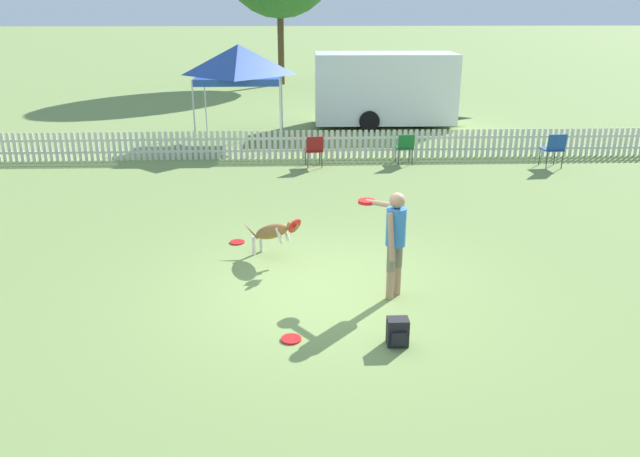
{
  "coord_description": "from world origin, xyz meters",
  "views": [
    {
      "loc": [
        -0.48,
        -8.4,
        4.0
      ],
      "look_at": [
        -0.11,
        0.61,
        0.75
      ],
      "focal_mm": 35.0,
      "sensor_mm": 36.0,
      "label": 1
    }
  ],
  "objects_px": {
    "leaping_dog": "(273,232)",
    "equipment_trailer": "(384,88)",
    "folding_chair_center": "(405,146)",
    "frisbee_near_dog": "(237,242)",
    "handler_person": "(394,233)",
    "frisbee_near_handler": "(291,339)",
    "folding_chair_blue_left": "(314,148)",
    "canopy_tent_main": "(239,63)",
    "folding_chair_green_right": "(554,147)",
    "backpack_on_grass": "(398,332)"
  },
  "relations": [
    {
      "from": "handler_person",
      "to": "backpack_on_grass",
      "type": "xyz_separation_m",
      "value": [
        -0.13,
        -1.39,
        -0.8
      ]
    },
    {
      "from": "leaping_dog",
      "to": "folding_chair_center",
      "type": "relative_size",
      "value": 1.28
    },
    {
      "from": "folding_chair_center",
      "to": "equipment_trailer",
      "type": "distance_m",
      "value": 5.59
    },
    {
      "from": "handler_person",
      "to": "canopy_tent_main",
      "type": "height_order",
      "value": "canopy_tent_main"
    },
    {
      "from": "handler_person",
      "to": "frisbee_near_handler",
      "type": "xyz_separation_m",
      "value": [
        -1.46,
        -1.22,
        -0.97
      ]
    },
    {
      "from": "frisbee_near_dog",
      "to": "folding_chair_green_right",
      "type": "height_order",
      "value": "folding_chair_green_right"
    },
    {
      "from": "equipment_trailer",
      "to": "frisbee_near_handler",
      "type": "bearing_deg",
      "value": -101.1
    },
    {
      "from": "folding_chair_blue_left",
      "to": "equipment_trailer",
      "type": "distance_m",
      "value": 6.41
    },
    {
      "from": "backpack_on_grass",
      "to": "leaping_dog",
      "type": "bearing_deg",
      "value": 119.39
    },
    {
      "from": "folding_chair_center",
      "to": "folding_chair_green_right",
      "type": "distance_m",
      "value": 3.8
    },
    {
      "from": "frisbee_near_dog",
      "to": "leaping_dog",
      "type": "bearing_deg",
      "value": -48.35
    },
    {
      "from": "folding_chair_center",
      "to": "leaping_dog",
      "type": "bearing_deg",
      "value": 59.87
    },
    {
      "from": "backpack_on_grass",
      "to": "folding_chair_blue_left",
      "type": "height_order",
      "value": "folding_chair_blue_left"
    },
    {
      "from": "backpack_on_grass",
      "to": "canopy_tent_main",
      "type": "bearing_deg",
      "value": 103.01
    },
    {
      "from": "canopy_tent_main",
      "to": "frisbee_near_handler",
      "type": "bearing_deg",
      "value": -82.79
    },
    {
      "from": "canopy_tent_main",
      "to": "leaping_dog",
      "type": "bearing_deg",
      "value": -82.51
    },
    {
      "from": "handler_person",
      "to": "canopy_tent_main",
      "type": "relative_size",
      "value": 0.54
    },
    {
      "from": "frisbee_near_handler",
      "to": "folding_chair_center",
      "type": "distance_m",
      "value": 9.63
    },
    {
      "from": "frisbee_near_handler",
      "to": "leaping_dog",
      "type": "bearing_deg",
      "value": 96.19
    },
    {
      "from": "folding_chair_blue_left",
      "to": "folding_chair_center",
      "type": "relative_size",
      "value": 1.03
    },
    {
      "from": "frisbee_near_handler",
      "to": "folding_chair_center",
      "type": "relative_size",
      "value": 0.32
    },
    {
      "from": "folding_chair_center",
      "to": "equipment_trailer",
      "type": "relative_size",
      "value": 0.14
    },
    {
      "from": "handler_person",
      "to": "leaping_dog",
      "type": "xyz_separation_m",
      "value": [
        -1.75,
        1.48,
        -0.5
      ]
    },
    {
      "from": "frisbee_near_handler",
      "to": "folding_chair_green_right",
      "type": "distance_m",
      "value": 10.92
    },
    {
      "from": "folding_chair_green_right",
      "to": "folding_chair_center",
      "type": "bearing_deg",
      "value": -13.19
    },
    {
      "from": "handler_person",
      "to": "backpack_on_grass",
      "type": "height_order",
      "value": "handler_person"
    },
    {
      "from": "leaping_dog",
      "to": "canopy_tent_main",
      "type": "xyz_separation_m",
      "value": [
        -1.26,
        9.58,
        1.87
      ]
    },
    {
      "from": "backpack_on_grass",
      "to": "folding_chair_green_right",
      "type": "height_order",
      "value": "folding_chair_green_right"
    },
    {
      "from": "handler_person",
      "to": "frisbee_near_handler",
      "type": "height_order",
      "value": "handler_person"
    },
    {
      "from": "folding_chair_center",
      "to": "frisbee_near_dog",
      "type": "bearing_deg",
      "value": 52.03
    },
    {
      "from": "frisbee_near_dog",
      "to": "folding_chair_center",
      "type": "bearing_deg",
      "value": 55.12
    },
    {
      "from": "folding_chair_green_right",
      "to": "canopy_tent_main",
      "type": "distance_m",
      "value": 9.27
    },
    {
      "from": "leaping_dog",
      "to": "frisbee_near_dog",
      "type": "distance_m",
      "value": 1.12
    },
    {
      "from": "canopy_tent_main",
      "to": "folding_chair_center",
      "type": "bearing_deg",
      "value": -34.54
    },
    {
      "from": "folding_chair_blue_left",
      "to": "folding_chair_center",
      "type": "height_order",
      "value": "folding_chair_blue_left"
    },
    {
      "from": "folding_chair_blue_left",
      "to": "equipment_trailer",
      "type": "height_order",
      "value": "equipment_trailer"
    },
    {
      "from": "folding_chair_green_right",
      "to": "canopy_tent_main",
      "type": "relative_size",
      "value": 0.31
    },
    {
      "from": "folding_chair_center",
      "to": "backpack_on_grass",
      "type": "bearing_deg",
      "value": 76.72
    },
    {
      "from": "frisbee_near_dog",
      "to": "equipment_trailer",
      "type": "relative_size",
      "value": 0.05
    },
    {
      "from": "folding_chair_center",
      "to": "folding_chair_green_right",
      "type": "xyz_separation_m",
      "value": [
        3.75,
        -0.57,
        0.06
      ]
    },
    {
      "from": "folding_chair_blue_left",
      "to": "equipment_trailer",
      "type": "relative_size",
      "value": 0.15
    },
    {
      "from": "leaping_dog",
      "to": "frisbee_near_handler",
      "type": "distance_m",
      "value": 2.75
    },
    {
      "from": "leaping_dog",
      "to": "frisbee_near_dog",
      "type": "height_order",
      "value": "leaping_dog"
    },
    {
      "from": "leaping_dog",
      "to": "equipment_trailer",
      "type": "relative_size",
      "value": 0.18
    },
    {
      "from": "folding_chair_blue_left",
      "to": "canopy_tent_main",
      "type": "distance_m",
      "value": 4.42
    },
    {
      "from": "handler_person",
      "to": "leaping_dog",
      "type": "relative_size",
      "value": 1.52
    },
    {
      "from": "frisbee_near_dog",
      "to": "backpack_on_grass",
      "type": "height_order",
      "value": "backpack_on_grass"
    },
    {
      "from": "folding_chair_blue_left",
      "to": "canopy_tent_main",
      "type": "relative_size",
      "value": 0.29
    },
    {
      "from": "folding_chair_green_right",
      "to": "equipment_trailer",
      "type": "distance_m",
      "value": 7.11
    },
    {
      "from": "leaping_dog",
      "to": "folding_chair_center",
      "type": "height_order",
      "value": "leaping_dog"
    }
  ]
}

